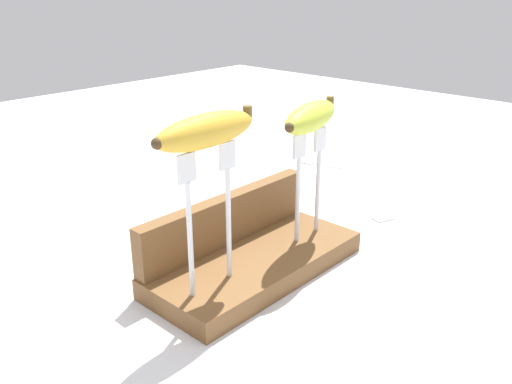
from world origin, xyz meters
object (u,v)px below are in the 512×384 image
fork_fallen_far (323,164)px  banana_raised_left (206,130)px  fork_fallen_near (399,213)px  banana_raised_right (311,117)px  fork_stand_right (309,174)px  fork_stand_left (209,206)px

fork_fallen_far → banana_raised_left: bearing=-157.6°
banana_raised_left → fork_fallen_near: (0.44, -0.04, -0.24)m
fork_fallen_near → banana_raised_left: bearing=175.3°
banana_raised_right → fork_fallen_near: bearing=-8.7°
banana_raised_left → banana_raised_right: bearing=-0.0°
banana_raised_right → fork_stand_right: bearing=13.4°
fork_stand_left → banana_raised_right: banana_raised_right is taller
fork_stand_left → fork_stand_right: bearing=0.0°
fork_fallen_far → fork_stand_right: bearing=-147.4°
fork_stand_left → fork_fallen_far: bearing=22.4°
banana_raised_left → fork_fallen_far: bearing=22.4°
fork_stand_left → banana_raised_left: bearing=-179.0°
banana_raised_left → fork_fallen_far: (0.58, 0.24, -0.24)m
fork_stand_left → fork_fallen_near: size_ratio=1.21×
fork_stand_left → fork_fallen_near: bearing=-4.7°
banana_raised_right → fork_fallen_near: banana_raised_right is taller
fork_stand_left → fork_fallen_far: 0.65m
fork_stand_left → banana_raised_right: (0.21, -0.00, 0.08)m
banana_raised_right → fork_stand_left: bearing=180.0°
fork_stand_left → fork_stand_right: 0.21m
banana_raised_right → banana_raised_left: bearing=180.0°
fork_stand_right → fork_fallen_far: bearing=32.6°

